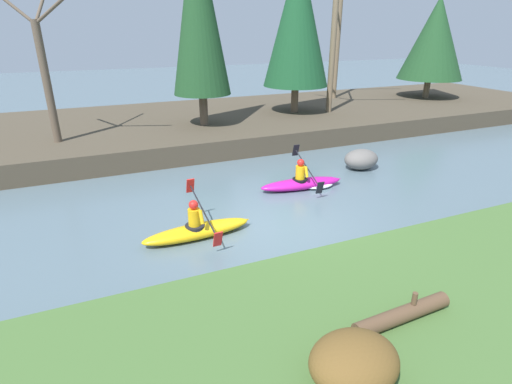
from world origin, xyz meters
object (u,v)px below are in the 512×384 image
boulder_midstream (361,159)px  driftwood_log (402,314)px  kayaker_middle (198,229)px  kayaker_lead (305,183)px

boulder_midstream → driftwood_log: 9.19m
driftwood_log → kayaker_middle: bearing=107.2°
kayaker_lead → kayaker_middle: (-3.99, -1.78, 0.02)m
kayaker_lead → driftwood_log: bearing=-102.6°
kayaker_middle → driftwood_log: size_ratio=1.63×
boulder_midstream → driftwood_log: size_ratio=0.75×
kayaker_middle → driftwood_log: 5.34m
kayaker_lead → driftwood_log: 7.16m
kayaker_middle → driftwood_log: (1.77, -5.00, 0.64)m
kayaker_lead → boulder_midstream: size_ratio=2.19×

